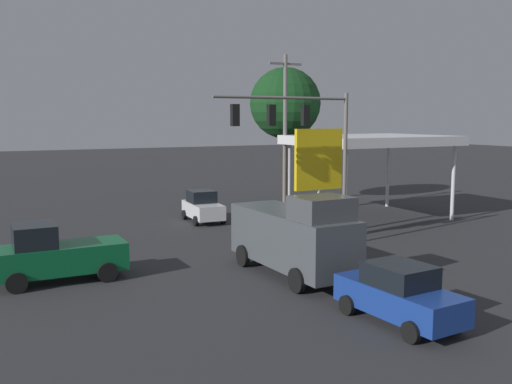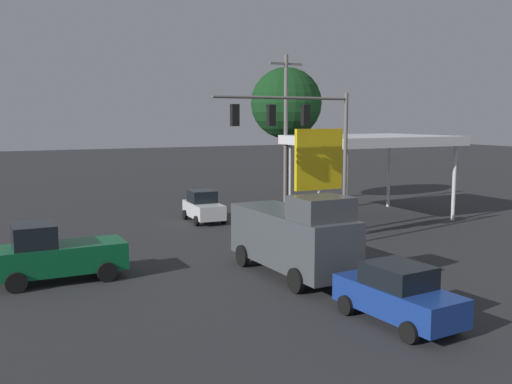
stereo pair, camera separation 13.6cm
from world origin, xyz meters
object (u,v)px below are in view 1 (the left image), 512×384
object	(u,v)px
sedan_waiting	(399,294)
delivery_truck	(294,236)
utility_pole	(285,132)
street_tree	(285,103)
hatchback_crossing	(203,207)
pickup_parked	(55,255)
traffic_signal_assembly	(301,134)
price_sign	(318,163)

from	to	relation	value
sedan_waiting	delivery_truck	bearing A→B (deg)	177.58
utility_pole	sedan_waiting	bearing A→B (deg)	70.55
delivery_truck	street_tree	world-z (taller)	street_tree
hatchback_crossing	pickup_parked	size ratio (longest dim) A/B	0.75
delivery_truck	hatchback_crossing	distance (m)	13.58
delivery_truck	hatchback_crossing	bearing A→B (deg)	172.85
delivery_truck	pickup_parked	distance (m)	9.72
traffic_signal_assembly	delivery_truck	world-z (taller)	traffic_signal_assembly
sedan_waiting	pickup_parked	world-z (taller)	pickup_parked
utility_pole	sedan_waiting	distance (m)	21.14
delivery_truck	hatchback_crossing	xyz separation A→B (m)	(-1.26, -13.51, -0.75)
delivery_truck	street_tree	bearing A→B (deg)	149.59
utility_pole	delivery_truck	size ratio (longest dim) A/B	1.55
delivery_truck	street_tree	distance (m)	20.84
hatchback_crossing	pickup_parked	distance (m)	14.25
sedan_waiting	pickup_parked	xyz separation A→B (m)	(9.21, -9.86, 0.16)
pickup_parked	hatchback_crossing	bearing A→B (deg)	-135.79
price_sign	delivery_truck	xyz separation A→B (m)	(4.36, 4.93, -2.53)
traffic_signal_assembly	utility_pole	distance (m)	10.39
utility_pole	traffic_signal_assembly	bearing A→B (deg)	64.62
price_sign	traffic_signal_assembly	bearing A→B (deg)	32.65
traffic_signal_assembly	pickup_parked	size ratio (longest dim) A/B	1.50
hatchback_crossing	traffic_signal_assembly	bearing A→B (deg)	11.23
delivery_truck	hatchback_crossing	size ratio (longest dim) A/B	1.77
traffic_signal_assembly	street_tree	world-z (taller)	street_tree
hatchback_crossing	street_tree	distance (m)	11.40
price_sign	sedan_waiting	world-z (taller)	price_sign
delivery_truck	pickup_parked	world-z (taller)	delivery_truck
pickup_parked	street_tree	xyz separation A→B (m)	(-18.56, -13.92, 6.52)
sedan_waiting	street_tree	world-z (taller)	street_tree
utility_pole	delivery_truck	world-z (taller)	utility_pole
price_sign	street_tree	xyz separation A→B (m)	(-5.20, -12.61, 3.41)
sedan_waiting	hatchback_crossing	xyz separation A→B (m)	(-1.05, -19.74, -0.00)
utility_pole	hatchback_crossing	world-z (taller)	utility_pole
price_sign	delivery_truck	distance (m)	7.05
price_sign	sedan_waiting	distance (m)	12.36
utility_pole	price_sign	world-z (taller)	utility_pole
traffic_signal_assembly	sedan_waiting	distance (m)	11.42
hatchback_crossing	street_tree	bearing A→B (deg)	119.17
delivery_truck	street_tree	size ratio (longest dim) A/B	0.67
sedan_waiting	price_sign	bearing A→B (deg)	155.32
utility_pole	price_sign	bearing A→B (deg)	71.83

